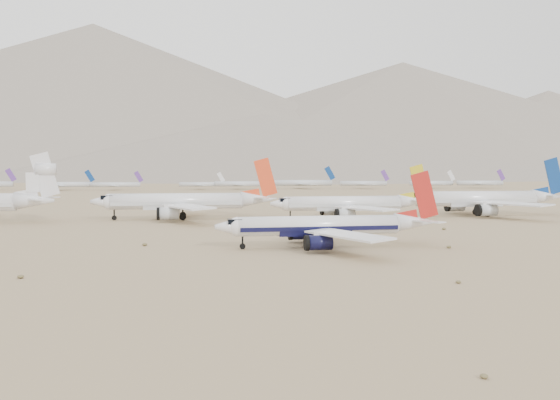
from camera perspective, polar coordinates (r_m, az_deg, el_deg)
name	(u,v)px	position (r m, az deg, el deg)	size (l,w,h in m)	color
ground	(321,253)	(94.10, 4.28, -5.55)	(7000.00, 7000.00, 0.00)	#886E4F
main_airliner	(328,226)	(101.05, 5.08, -2.73)	(40.20, 39.27, 14.19)	white
row2_navy_widebody	(484,199)	(184.00, 20.52, 0.08)	(52.38, 51.22, 18.64)	white
row2_gold_tail	(351,204)	(160.49, 7.38, -0.40)	(45.59, 44.59, 16.23)	white
row2_orange_tail	(185,202)	(161.82, -9.90, -0.19)	(50.93, 49.82, 18.17)	white
distant_storage_row	(218,184)	(427.40, -6.48, 1.70)	(510.96, 62.26, 16.10)	silver
mountain_range	(215,115)	(1749.63, -6.84, 8.76)	(7354.00, 3024.00, 470.00)	slate
foothills	(426,148)	(1312.00, 14.98, 5.22)	(4637.50, 1395.00, 155.00)	slate
desert_scrub	(151,286)	(67.69, -13.32, -8.75)	(219.83, 121.67, 0.63)	brown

